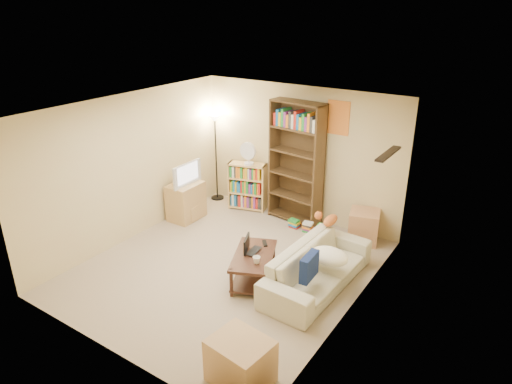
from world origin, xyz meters
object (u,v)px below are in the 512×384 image
television (184,173)px  short_bookshelf (247,186)px  mug (257,260)px  end_cabinet (241,361)px  sofa (318,267)px  floor_lamp (215,133)px  desk_fan (248,153)px  tv_stand (186,201)px  tabby_cat (328,219)px  side_table (364,226)px  tall_bookshelf (296,160)px  coffee_table (254,263)px  laptop (256,252)px

television → short_bookshelf: 1.32m
mug → end_cabinet: 1.72m
sofa → floor_lamp: floor_lamp is taller
short_bookshelf → end_cabinet: 4.52m
desk_fan → tv_stand: bearing=-128.2°
tv_stand → end_cabinet: 4.22m
tabby_cat → side_table: 0.98m
desk_fan → side_table: (2.38, 0.02, -0.90)m
tv_stand → side_table: 3.30m
mug → floor_lamp: size_ratio=0.09×
tv_stand → side_table: (3.15, 1.00, -0.07)m
side_table → floor_lamp: bearing=178.6°
tabby_cat → television: size_ratio=0.64×
television → floor_lamp: floor_lamp is taller
mug → desk_fan: 2.84m
tall_bookshelf → end_cabinet: (1.46, -3.82, -0.93)m
tv_stand → desk_fan: desk_fan is taller
sofa → tall_bookshelf: (-1.34, 1.72, 0.89)m
desk_fan → short_bookshelf: bearing=139.1°
short_bookshelf → desk_fan: size_ratio=2.11×
mug → short_bookshelf: (-1.70, 2.25, -0.02)m
coffee_table → mug: bearing=-69.7°
sofa → floor_lamp: size_ratio=1.16×
sofa → tv_stand: tv_stand is taller
tv_stand → short_bookshelf: (0.71, 1.02, 0.12)m
floor_lamp → end_cabinet: 5.18m
laptop → short_bookshelf: size_ratio=0.34×
short_bookshelf → side_table: size_ratio=1.69×
desk_fan → end_cabinet: desk_fan is taller
side_table → tall_bookshelf: bearing=176.7°
end_cabinet → tall_bookshelf: bearing=110.9°
tabby_cat → laptop: bearing=-117.6°
floor_lamp → end_cabinet: floor_lamp is taller
tv_stand → side_table: bearing=16.9°
tall_bookshelf → mug: bearing=-67.1°
short_bookshelf → side_table: bearing=-16.3°
tall_bookshelf → end_cabinet: 4.19m
sofa → tall_bookshelf: tall_bookshelf is taller
end_cabinet → desk_fan: bearing=123.3°
tabby_cat → short_bookshelf: (-2.14, 0.87, -0.21)m
sofa → tabby_cat: bearing=18.6°
laptop → end_cabinet: bearing=-157.1°
coffee_table → short_bookshelf: bearing=103.1°
mug → tv_stand: (-2.42, 1.23, -0.15)m
mug → tall_bookshelf: 2.50m
floor_lamp → end_cabinet: size_ratio=2.84×
laptop → tabby_cat: bearing=-33.3°
short_bookshelf → tv_stand: bearing=-140.7°
tabby_cat → laptop: (-0.60, -1.14, -0.22)m
tall_bookshelf → side_table: (1.40, -0.08, -0.91)m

